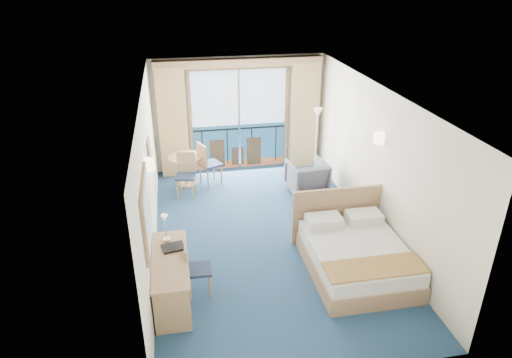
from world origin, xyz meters
The scene contains 22 objects.
floor centered at (0.00, 0.00, 0.00)m, with size 6.50×6.50×0.00m, color navy.
room_walls centered at (0.00, 0.00, 1.78)m, with size 4.04×6.54×2.72m.
balcony_door centered at (-0.01, 3.22, 1.14)m, with size 2.36×0.03×2.52m.
curtain_left centered at (-1.55, 3.07, 1.28)m, with size 0.65×0.22×2.55m, color tan.
curtain_right centered at (1.55, 3.07, 1.28)m, with size 0.65×0.22×2.55m, color tan.
pelmet centered at (0.00, 3.10, 2.58)m, with size 3.80×0.25×0.18m, color #A07657.
mirror centered at (-1.97, -1.50, 1.55)m, with size 0.05×1.25×0.95m.
wall_print centered at (-1.97, 0.45, 1.60)m, with size 0.04×0.42×0.52m.
sconce_left centered at (-1.94, -0.60, 1.85)m, with size 0.18×0.18×0.18m, color beige.
sconce_right centered at (1.94, -0.15, 1.85)m, with size 0.18×0.18×0.18m, color beige.
bed centered at (1.22, -1.26, 0.29)m, with size 1.66×1.97×1.04m.
nightstand centered at (1.76, 0.10, 0.28)m, with size 0.43×0.41×0.56m, color tan.
phone centered at (1.74, 0.13, 0.60)m, with size 0.18×0.14×0.08m, color white.
armchair centered at (1.23, 1.57, 0.37)m, with size 0.78×0.81×0.73m, color #444852.
floor_lamp centered at (1.65, 2.36, 1.26)m, with size 0.23×0.23×1.66m.
desk centered at (-1.73, -1.85, 0.39)m, with size 0.52×1.52×0.71m.
desk_chair centered at (-1.40, -1.38, 0.49)m, with size 0.39×0.38×0.87m.
folder centered at (-1.68, -1.17, 0.73)m, with size 0.33×0.25×0.03m, color black.
desk_lamp centered at (-1.77, -0.95, 1.04)m, with size 0.12×0.12×0.43m.
round_table centered at (-1.33, 2.47, 0.52)m, with size 0.77×0.77×0.69m.
table_chair_a centered at (-0.87, 2.38, 0.56)m, with size 0.58×0.57×1.00m.
table_chair_b centered at (-1.35, 2.01, 0.53)m, with size 0.48×0.48×0.93m.
Camera 1 is at (-1.50, -7.03, 4.58)m, focal length 32.00 mm.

